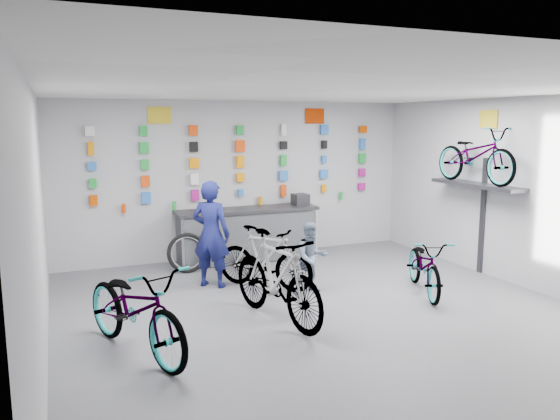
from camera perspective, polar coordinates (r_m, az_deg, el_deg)
name	(u,v)px	position (r m, az deg, el deg)	size (l,w,h in m)	color
floor	(337,323)	(7.34, 5.97, -11.64)	(8.00, 8.00, 0.00)	#525157
ceiling	(341,89)	(6.88, 6.40, 12.43)	(8.00, 8.00, 0.00)	white
wall_back	(239,180)	(10.60, -4.27, 3.19)	(7.00, 7.00, 0.00)	#AAAAAD
wall_left	(38,231)	(6.12, -23.97, -2.03)	(8.00, 8.00, 0.00)	#AAAAAD
wall_right	(543,196)	(9.15, 25.78, 1.34)	(8.00, 8.00, 0.00)	#AAAAAD
counter	(248,235)	(10.33, -3.40, -2.65)	(2.70, 0.66, 1.00)	black
merch_wall	(238,164)	(10.50, -4.38, 4.84)	(5.57, 0.08, 1.56)	#D24500
wall_bracket	(477,190)	(9.87, 19.92, 2.01)	(0.39, 1.90, 2.00)	#333338
sign_left	(159,115)	(10.16, -12.49, 9.63)	(0.42, 0.02, 0.30)	gold
sign_right	(315,116)	(11.13, 3.64, 9.77)	(0.42, 0.02, 0.30)	#B92D02
sign_side	(488,119)	(9.91, 20.95, 8.86)	(0.02, 0.40, 0.30)	gold
bike_left	(136,308)	(6.42, -14.85, -9.90)	(0.72, 2.05, 1.08)	gray
bike_center	(277,277)	(7.19, -0.37, -7.04)	(0.56, 1.98, 1.19)	gray
bike_right	(425,265)	(8.66, 14.90, -5.59)	(0.59, 1.68, 0.88)	gray
bike_service	(264,258)	(8.61, -1.63, -4.99)	(0.47, 1.65, 0.99)	gray
bike_wall	(476,155)	(9.77, 19.77, 5.42)	(0.63, 1.80, 0.95)	gray
clerk	(211,234)	(8.69, -7.22, -2.50)	(0.62, 0.41, 1.71)	#12164E
customer	(311,258)	(8.39, 3.31, -4.99)	(0.54, 0.42, 1.10)	slate
spare_wheel	(187,253)	(9.68, -9.68, -4.44)	(0.71, 0.24, 0.70)	black
register	(300,199)	(10.63, 2.13, 1.11)	(0.28, 0.30, 0.22)	black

